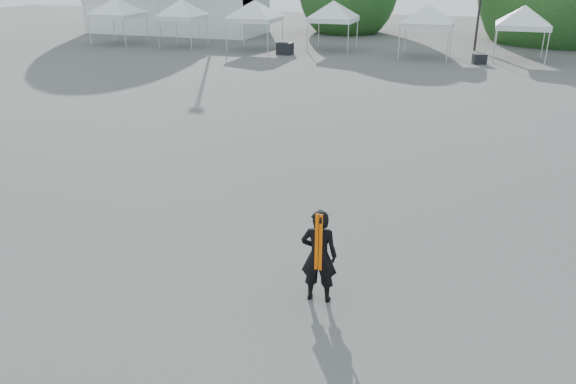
% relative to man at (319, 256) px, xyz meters
% --- Properties ---
extents(ground, '(120.00, 120.00, 0.00)m').
position_rel_man_xyz_m(ground, '(-1.15, 1.74, -0.90)').
color(ground, '#474442').
rests_on(ground, ground).
extents(marquee, '(15.00, 6.25, 4.23)m').
position_rel_man_xyz_m(marquee, '(-23.15, 36.74, 1.07)').
color(marquee, white).
rests_on(marquee, ground).
extents(tent_a, '(4.51, 4.51, 3.88)m').
position_rel_man_xyz_m(tent_a, '(-23.66, 28.75, 2.16)').
color(tent_a, silver).
rests_on(tent_a, ground).
extents(tent_b, '(3.96, 3.96, 3.88)m').
position_rel_man_xyz_m(tent_b, '(-18.31, 28.85, 2.16)').
color(tent_b, silver).
rests_on(tent_b, ground).
extents(tent_c, '(4.56, 4.56, 3.88)m').
position_rel_man_xyz_m(tent_c, '(-12.83, 29.11, 2.16)').
color(tent_c, silver).
rests_on(tent_c, ground).
extents(tent_d, '(4.30, 4.30, 3.88)m').
position_rel_man_xyz_m(tent_d, '(-7.63, 30.71, 2.16)').
color(tent_d, silver).
rests_on(tent_d, ground).
extents(tent_e, '(4.48, 4.48, 3.88)m').
position_rel_man_xyz_m(tent_e, '(-1.15, 29.43, 2.16)').
color(tent_e, silver).
rests_on(tent_e, ground).
extents(tent_f, '(4.40, 4.40, 3.88)m').
position_rel_man_xyz_m(tent_f, '(4.53, 29.97, 2.16)').
color(tent_f, silver).
rests_on(tent_f, ground).
extents(man, '(0.70, 0.50, 1.79)m').
position_rel_man_xyz_m(man, '(0.00, 0.00, 0.00)').
color(man, black).
rests_on(man, ground).
extents(crate_west, '(1.04, 0.82, 0.78)m').
position_rel_man_xyz_m(crate_west, '(-10.16, 27.78, -0.51)').
color(crate_west, black).
rests_on(crate_west, ground).
extents(crate_mid, '(0.91, 0.80, 0.60)m').
position_rel_man_xyz_m(crate_mid, '(2.27, 27.93, -0.60)').
color(crate_mid, black).
rests_on(crate_mid, ground).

